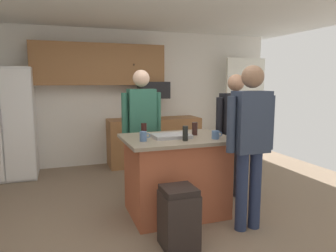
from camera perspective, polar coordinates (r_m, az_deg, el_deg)
name	(u,v)px	position (r m, az deg, el deg)	size (l,w,h in m)	color
floor	(166,218)	(3.88, -0.32, -16.53)	(7.04, 7.04, 0.00)	#7F6B56
back_wall	(120,98)	(6.24, -8.78, 5.17)	(6.40, 0.10, 2.60)	white
french_door_window_panel	(244,106)	(6.86, 13.82, 3.62)	(0.90, 0.06, 2.00)	white
cabinet_run_upper	(100,65)	(5.98, -12.39, 10.94)	(2.40, 0.38, 0.75)	#936038
cabinet_run_lower	(154,141)	(6.18, -2.57, -2.72)	(1.80, 0.63, 0.90)	#936038
refrigerator	(5,124)	(5.81, -27.63, 0.38)	(0.92, 0.76, 1.85)	white
microwave_over_range	(153,90)	(6.09, -2.69, 6.59)	(0.56, 0.40, 0.32)	black
kitchen_island	(176,175)	(3.86, 1.50, -8.95)	(1.26, 0.95, 0.96)	#AD5638
person_elder_center	(250,136)	(3.43, 14.86, -1.82)	(0.57, 0.24, 1.79)	#232D4C
person_guest_left	(235,128)	(4.35, 12.10, -0.28)	(0.57, 0.23, 1.72)	#383842
person_guest_by_door	(142,123)	(4.42, -4.84, 0.57)	(0.57, 0.23, 1.78)	tan
glass_dark_ale	(185,133)	(3.50, 3.18, -1.35)	(0.06, 0.06, 0.17)	black
tumbler_amber	(144,130)	(3.78, -4.44, -0.68)	(0.07, 0.07, 0.16)	black
mug_blue_stoneware	(216,135)	(3.66, 8.74, -1.60)	(0.13, 0.09, 0.09)	#4C6B99
glass_pilsner	(195,129)	(3.88, 4.91, -0.49)	(0.07, 0.07, 0.16)	#321A16
mug_ceramic_white	(143,136)	(3.49, -4.53, -1.90)	(0.12, 0.08, 0.11)	#4C6B99
serving_tray	(171,136)	(3.69, 0.59, -1.83)	(0.44, 0.30, 0.04)	#B7B7BC
trash_bin	(179,217)	(3.17, 1.96, -16.38)	(0.34, 0.34, 0.61)	black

